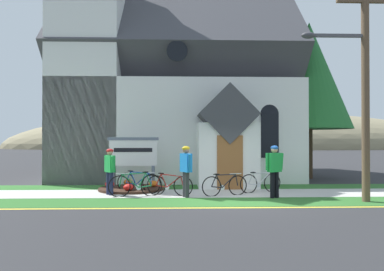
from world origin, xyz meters
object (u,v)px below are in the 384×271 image
object	(u,v)px
bicycle_white	(138,182)
bicycle_red	(225,185)
roadside_conifer	(309,76)
cyclist_in_yellow_jersey	(186,167)
bicycle_orange	(136,185)
bicycle_black	(260,182)
bicycle_blue	(169,185)
cyclist_in_green_jersey	(110,168)
church_sign	(133,154)
cyclist_in_white_jersey	(274,167)
utility_pole	(362,67)

from	to	relation	value
bicycle_white	bicycle_red	world-z (taller)	bicycle_white
roadside_conifer	cyclist_in_yellow_jersey	bearing A→B (deg)	-136.79
bicycle_white	bicycle_orange	size ratio (longest dim) A/B	0.92
cyclist_in_yellow_jersey	bicycle_black	bearing A→B (deg)	21.43
bicycle_orange	bicycle_blue	distance (m)	1.15
bicycle_black	roadside_conifer	world-z (taller)	roadside_conifer
bicycle_black	cyclist_in_green_jersey	distance (m)	5.44
bicycle_black	roadside_conifer	xyz separation A→B (m)	(3.53, 4.81, 4.77)
church_sign	roadside_conifer	distance (m)	9.78
bicycle_orange	cyclist_in_green_jersey	bearing A→B (deg)	159.08
bicycle_white	bicycle_blue	size ratio (longest dim) A/B	1.02
cyclist_in_white_jersey	cyclist_in_yellow_jersey	world-z (taller)	cyclist_in_white_jersey
bicycle_black	church_sign	bearing A→B (deg)	164.28
bicycle_blue	roadside_conifer	world-z (taller)	roadside_conifer
roadside_conifer	bicycle_blue	bearing A→B (deg)	-141.61
bicycle_red	roadside_conifer	size ratio (longest dim) A/B	0.21
bicycle_orange	church_sign	bearing A→B (deg)	99.45
utility_pole	roadside_conifer	xyz separation A→B (m)	(0.79, 6.92, 0.93)
bicycle_white	bicycle_orange	world-z (taller)	bicycle_orange
utility_pole	bicycle_orange	bearing A→B (deg)	169.95
bicycle_orange	cyclist_in_white_jersey	size ratio (longest dim) A/B	1.03
cyclist_in_green_jersey	bicycle_white	bearing A→B (deg)	32.90
bicycle_blue	bicycle_black	bearing A→B (deg)	10.33
cyclist_in_green_jersey	roadside_conifer	bearing A→B (deg)	30.66
bicycle_black	utility_pole	world-z (taller)	utility_pole
cyclist_in_green_jersey	roadside_conifer	distance (m)	11.18
church_sign	cyclist_in_yellow_jersey	bearing A→B (deg)	-49.66
roadside_conifer	bicycle_black	bearing A→B (deg)	-126.23
bicycle_white	cyclist_in_yellow_jersey	distance (m)	2.19
bicycle_white	bicycle_orange	bearing A→B (deg)	-88.86
utility_pole	cyclist_in_green_jersey	bearing A→B (deg)	168.63
bicycle_red	cyclist_in_white_jersey	bearing A→B (deg)	-18.34
bicycle_black	bicycle_orange	xyz separation A→B (m)	(-4.44, -0.83, 0.03)
bicycle_blue	cyclist_in_white_jersey	distance (m)	3.63
bicycle_orange	bicycle_red	bearing A→B (deg)	1.22
bicycle_white	bicycle_blue	bearing A→B (deg)	-32.50
bicycle_white	cyclist_in_green_jersey	bearing A→B (deg)	-147.10
cyclist_in_yellow_jersey	utility_pole	distance (m)	6.43
church_sign	bicycle_white	bearing A→B (deg)	-74.28
church_sign	bicycle_black	world-z (taller)	church_sign
cyclist_in_green_jersey	bicycle_blue	bearing A→B (deg)	-3.68
bicycle_white	bicycle_black	bearing A→B (deg)	-1.66
roadside_conifer	church_sign	bearing A→B (deg)	-157.44
bicycle_black	utility_pole	distance (m)	5.17
bicycle_blue	church_sign	bearing A→B (deg)	127.37
bicycle_orange	cyclist_in_yellow_jersey	bearing A→B (deg)	-8.20
cyclist_in_green_jersey	utility_pole	xyz separation A→B (m)	(8.13, -1.63, 3.27)
bicycle_white	bicycle_orange	distance (m)	0.96
bicycle_blue	utility_pole	distance (m)	7.33
bicycle_black	bicycle_red	bearing A→B (deg)	-151.44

